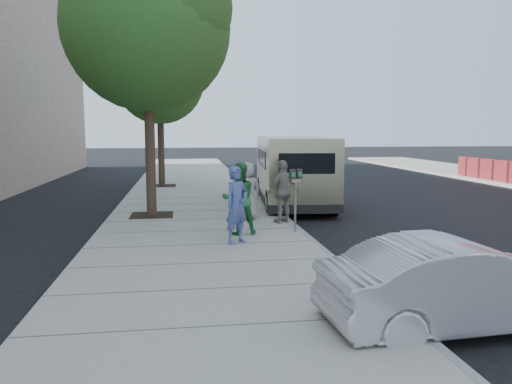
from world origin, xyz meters
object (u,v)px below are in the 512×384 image
(person_officer, at_px, (237,205))
(tree_far, at_px, (161,75))
(van, at_px, (293,170))
(person_gray_shirt, at_px, (247,191))
(person_striped_polo, at_px, (283,191))
(person_green_shirt, at_px, (239,199))
(tree_near, at_px, (148,21))
(sedan, at_px, (461,284))
(parking_meter, at_px, (296,187))

(person_officer, bearing_deg, tree_far, 61.23)
(person_officer, bearing_deg, van, 28.06)
(person_gray_shirt, height_order, person_striped_polo, person_striped_polo)
(tree_far, distance_m, person_officer, 12.25)
(tree_far, distance_m, van, 8.00)
(person_striped_polo, bearing_deg, person_green_shirt, 19.55)
(tree_near, relative_size, person_officer, 4.51)
(tree_near, xyz_separation_m, sedan, (4.38, -8.60, -4.94))
(person_striped_polo, bearing_deg, sedan, 72.97)
(parking_meter, xyz_separation_m, van, (1.06, 5.00, -0.01))
(sedan, relative_size, person_green_shirt, 2.17)
(person_officer, bearing_deg, person_striped_polo, 17.46)
(sedan, xyz_separation_m, person_striped_polo, (-0.93, 6.94, 0.37))
(person_gray_shirt, xyz_separation_m, person_striped_polo, (0.88, -0.60, 0.04))
(sedan, height_order, person_green_shirt, person_green_shirt)
(sedan, distance_m, person_gray_shirt, 7.76)
(parking_meter, distance_m, person_striped_polo, 1.24)
(sedan, xyz_separation_m, person_green_shirt, (-2.24, 5.67, 0.39))
(person_striped_polo, bearing_deg, van, -130.94)
(van, bearing_deg, sedan, -85.75)
(person_officer, height_order, person_gray_shirt, person_officer)
(person_gray_shirt, bearing_deg, tree_far, -89.30)
(van, height_order, person_officer, van)
(parking_meter, relative_size, person_gray_shirt, 0.96)
(tree_near, height_order, person_officer, tree_near)
(tree_near, distance_m, parking_meter, 6.25)
(person_green_shirt, bearing_deg, sedan, 101.15)
(tree_far, height_order, person_striped_polo, tree_far)
(sedan, bearing_deg, tree_far, 11.01)
(person_green_shirt, distance_m, person_gray_shirt, 1.93)
(sedan, bearing_deg, van, -5.10)
(person_gray_shirt, bearing_deg, person_green_shirt, 61.08)
(tree_near, distance_m, person_striped_polo, 5.96)
(tree_near, relative_size, parking_meter, 4.99)
(person_officer, xyz_separation_m, person_gray_shirt, (0.59, 2.78, -0.05))
(tree_near, bearing_deg, sedan, -63.01)
(tree_near, relative_size, person_gray_shirt, 4.78)
(van, xyz_separation_m, person_striped_polo, (-1.11, -3.80, -0.26))
(parking_meter, height_order, person_green_shirt, person_green_shirt)
(sedan, xyz_separation_m, person_officer, (-2.40, 4.76, 0.38))
(tree_near, xyz_separation_m, parking_meter, (3.50, -2.86, -4.30))
(parking_meter, bearing_deg, van, 60.23)
(parking_meter, height_order, person_gray_shirt, person_gray_shirt)
(sedan, relative_size, person_gray_shirt, 2.33)
(parking_meter, bearing_deg, person_officer, -165.03)
(tree_far, relative_size, person_green_shirt, 3.86)
(parking_meter, bearing_deg, tree_far, 90.71)
(parking_meter, relative_size, person_officer, 0.90)
(parking_meter, height_order, person_striped_polo, person_striped_polo)
(van, bearing_deg, person_officer, -108.10)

